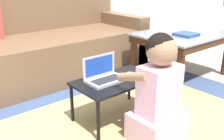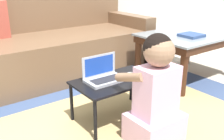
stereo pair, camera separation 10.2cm
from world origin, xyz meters
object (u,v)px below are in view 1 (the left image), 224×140
object	(u,v)px
laptop	(104,77)
book_on_table	(186,34)
laptop_desk	(116,84)
coffee_table	(182,40)
person_seated	(158,93)
couch	(49,45)
computer_mouse	(132,75)

from	to	relation	value
laptop	book_on_table	world-z (taller)	book_on_table
laptop_desk	book_on_table	bearing A→B (deg)	8.24
coffee_table	person_seated	world-z (taller)	person_seated
person_seated	laptop	bearing A→B (deg)	104.65
coffee_table	laptop	size ratio (longest dim) A/B	3.28
couch	coffee_table	world-z (taller)	couch
couch	person_seated	distance (m)	1.59
book_on_table	laptop_desk	bearing A→B (deg)	-171.76
coffee_table	person_seated	bearing A→B (deg)	-150.14
coffee_table	book_on_table	size ratio (longest dim) A/B	4.62
person_seated	computer_mouse	bearing A→B (deg)	74.05
book_on_table	computer_mouse	bearing A→B (deg)	-168.55
couch	laptop_desk	xyz separation A→B (m)	(-0.09, -1.21, -0.04)
couch	person_seated	size ratio (longest dim) A/B	2.82
couch	computer_mouse	world-z (taller)	couch
book_on_table	person_seated	bearing A→B (deg)	-152.44
coffee_table	computer_mouse	xyz separation A→B (m)	(-0.99, -0.28, -0.06)
laptop_desk	computer_mouse	world-z (taller)	computer_mouse
laptop_desk	book_on_table	xyz separation A→B (m)	(1.02, 0.15, 0.20)
laptop_desk	laptop	size ratio (longest dim) A/B	2.20
laptop_desk	person_seated	bearing A→B (deg)	-85.55
couch	coffee_table	xyz separation A→B (m)	(1.03, -0.96, 0.08)
person_seated	book_on_table	xyz separation A→B (m)	(1.00, 0.52, 0.15)
laptop	laptop_desk	bearing A→B (deg)	-25.49
coffee_table	computer_mouse	world-z (taller)	coffee_table
laptop_desk	computer_mouse	bearing A→B (deg)	-15.05
laptop	person_seated	size ratio (longest dim) A/B	0.39
coffee_table	laptop	bearing A→B (deg)	-169.83
couch	computer_mouse	bearing A→B (deg)	-88.18
laptop	computer_mouse	bearing A→B (deg)	-19.21
coffee_table	laptop_desk	distance (m)	1.15
laptop_desk	laptop	distance (m)	0.11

